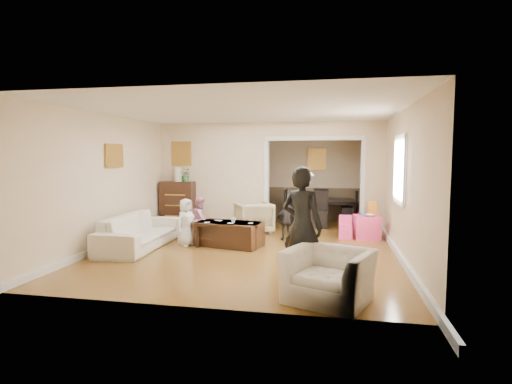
% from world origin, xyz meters
% --- Properties ---
extents(floor, '(7.00, 7.00, 0.00)m').
position_xyz_m(floor, '(0.00, 0.00, 0.00)').
color(floor, olive).
rests_on(floor, ground).
extents(partition_left, '(2.75, 0.18, 2.60)m').
position_xyz_m(partition_left, '(-1.38, 1.80, 1.30)').
color(partition_left, beige).
rests_on(partition_left, ground).
extents(partition_right, '(0.55, 0.18, 2.60)m').
position_xyz_m(partition_right, '(2.48, 1.80, 1.30)').
color(partition_right, beige).
rests_on(partition_right, ground).
extents(partition_header, '(2.22, 0.18, 0.35)m').
position_xyz_m(partition_header, '(1.10, 1.80, 2.42)').
color(partition_header, beige).
rests_on(partition_header, partition_right).
extents(window_pane, '(0.03, 0.95, 1.10)m').
position_xyz_m(window_pane, '(2.73, -0.40, 1.55)').
color(window_pane, white).
rests_on(window_pane, ground).
extents(framed_art_partition, '(0.45, 0.03, 0.55)m').
position_xyz_m(framed_art_partition, '(-2.20, 1.70, 1.85)').
color(framed_art_partition, brown).
rests_on(framed_art_partition, partition_left).
extents(framed_art_sofa_wall, '(0.03, 0.55, 0.40)m').
position_xyz_m(framed_art_sofa_wall, '(-2.71, -0.60, 1.80)').
color(framed_art_sofa_wall, brown).
extents(framed_art_alcove, '(0.45, 0.03, 0.55)m').
position_xyz_m(framed_art_alcove, '(1.10, 3.44, 1.70)').
color(framed_art_alcove, brown).
extents(sofa, '(0.93, 2.24, 0.65)m').
position_xyz_m(sofa, '(-2.14, -0.72, 0.32)').
color(sofa, beige).
rests_on(sofa, ground).
extents(armchair_back, '(1.06, 1.06, 0.72)m').
position_xyz_m(armchair_back, '(-0.23, 1.13, 0.36)').
color(armchair_back, '#C0B385').
rests_on(armchair_back, ground).
extents(armchair_front, '(1.24, 1.17, 0.64)m').
position_xyz_m(armchair_front, '(1.54, -2.98, 0.32)').
color(armchair_front, beige).
rests_on(armchair_front, ground).
extents(dresser, '(0.84, 0.47, 1.15)m').
position_xyz_m(dresser, '(-2.25, 1.59, 0.58)').
color(dresser, '#341B0F').
rests_on(dresser, ground).
extents(table_lamp, '(0.22, 0.22, 0.36)m').
position_xyz_m(table_lamp, '(-2.25, 1.59, 1.33)').
color(table_lamp, beige).
rests_on(table_lamp, dresser).
extents(potted_plant, '(0.29, 0.25, 0.33)m').
position_xyz_m(potted_plant, '(-2.05, 1.59, 1.32)').
color(potted_plant, '#33672D').
rests_on(potted_plant, dresser).
extents(coffee_table, '(1.39, 0.92, 0.48)m').
position_xyz_m(coffee_table, '(-0.46, -0.24, 0.24)').
color(coffee_table, '#392212').
rests_on(coffee_table, ground).
extents(coffee_cup, '(0.12, 0.12, 0.09)m').
position_xyz_m(coffee_cup, '(-0.36, -0.29, 0.53)').
color(coffee_cup, silver).
rests_on(coffee_cup, coffee_table).
extents(play_table, '(0.58, 0.58, 0.50)m').
position_xyz_m(play_table, '(2.29, 1.02, 0.25)').
color(play_table, '#FB4288').
rests_on(play_table, ground).
extents(cereal_box, '(0.21, 0.09, 0.30)m').
position_xyz_m(cereal_box, '(2.41, 1.12, 0.65)').
color(cereal_box, yellow).
rests_on(cereal_box, play_table).
extents(cyan_cup, '(0.08, 0.08, 0.08)m').
position_xyz_m(cyan_cup, '(2.19, 0.97, 0.54)').
color(cyan_cup, '#26ABBE').
rests_on(cyan_cup, play_table).
extents(toy_block, '(0.10, 0.09, 0.05)m').
position_xyz_m(toy_block, '(2.17, 1.14, 0.53)').
color(toy_block, red).
rests_on(toy_block, play_table).
extents(play_bowl, '(0.23, 0.23, 0.05)m').
position_xyz_m(play_bowl, '(2.34, 0.90, 0.53)').
color(play_bowl, white).
rests_on(play_bowl, play_table).
extents(dining_table, '(1.95, 1.29, 0.64)m').
position_xyz_m(dining_table, '(1.24, 2.80, 0.32)').
color(dining_table, black).
rests_on(dining_table, ground).
extents(adult_person, '(0.71, 0.61, 1.65)m').
position_xyz_m(adult_person, '(1.15, -2.40, 0.83)').
color(adult_person, black).
rests_on(adult_person, ground).
extents(child_kneel_a, '(0.46, 0.54, 0.95)m').
position_xyz_m(child_kneel_a, '(-1.31, -0.39, 0.47)').
color(child_kneel_a, white).
rests_on(child_kneel_a, ground).
extents(child_kneel_b, '(0.40, 0.49, 0.94)m').
position_xyz_m(child_kneel_b, '(-1.16, 0.06, 0.47)').
color(child_kneel_b, pink).
rests_on(child_kneel_b, ground).
extents(child_toddler, '(0.52, 0.39, 0.82)m').
position_xyz_m(child_toddler, '(0.59, 0.51, 0.41)').
color(child_toddler, black).
rests_on(child_toddler, ground).
extents(craft_papers, '(0.97, 0.40, 0.00)m').
position_xyz_m(craft_papers, '(-0.53, -0.28, 0.48)').
color(craft_papers, white).
rests_on(craft_papers, coffee_table).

